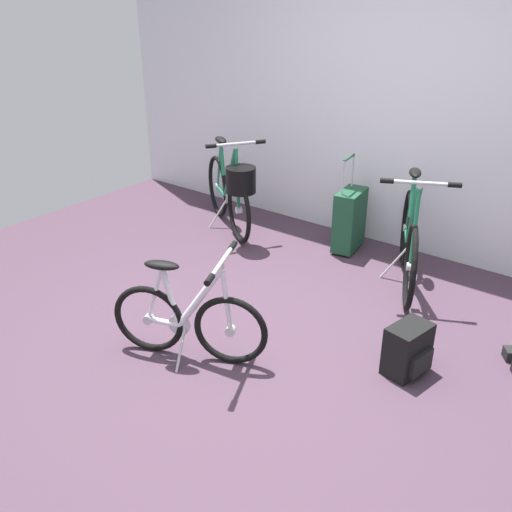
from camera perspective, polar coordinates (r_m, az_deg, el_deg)
ground_plane at (r=3.64m, az=-0.93°, el=-9.41°), size 6.17×6.17×0.00m
back_wall at (r=4.84m, az=15.46°, el=18.48°), size 6.17×0.10×3.11m
folding_bike_foreground at (r=3.45m, az=-6.90°, el=-6.28°), size 0.93×0.55×0.71m
display_bike_left at (r=4.41m, az=15.25°, el=1.50°), size 0.69×1.22×0.93m
display_bike_right at (r=5.16m, az=-2.53°, el=6.78°), size 1.10×0.78×0.90m
rolling_suitcase at (r=4.90m, az=9.47°, el=3.68°), size 0.23×0.38×0.83m
backpack_on_floor at (r=3.48m, az=15.19°, el=-9.18°), size 0.25×0.30×0.32m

